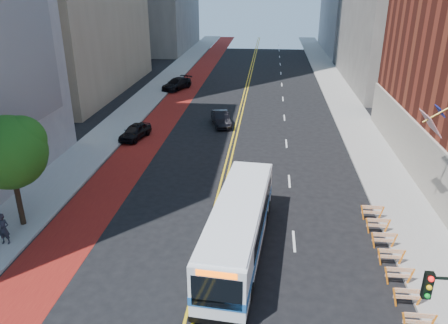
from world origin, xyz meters
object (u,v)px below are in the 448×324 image
at_px(car_b, 221,119).
at_px(car_c, 177,84).
at_px(street_tree, 10,149).
at_px(car_a, 135,132).
at_px(pedestrian, 3,229).
at_px(transit_bus, 239,226).

height_order(car_b, car_c, car_c).
bearing_deg(street_tree, car_a, 82.39).
relative_size(car_b, car_c, 0.84).
xyz_separation_m(car_c, pedestrian, (-1.83, -37.69, 0.31)).
height_order(street_tree, car_a, street_tree).
height_order(street_tree, pedestrian, street_tree).
relative_size(transit_bus, car_a, 2.83).
relative_size(street_tree, pedestrian, 3.69).
relative_size(street_tree, transit_bus, 0.58).
distance_m(street_tree, transit_bus, 13.48).
distance_m(car_a, car_c, 19.71).
distance_m(car_a, car_b, 8.87).
relative_size(car_a, car_b, 0.94).
distance_m(car_a, pedestrian, 18.09).
relative_size(car_b, pedestrian, 2.38).
bearing_deg(car_b, transit_bus, -96.70).
bearing_deg(car_c, pedestrian, -71.21).
bearing_deg(pedestrian, car_a, 81.05).
height_order(car_a, car_c, car_c).
bearing_deg(car_c, car_b, -41.32).
distance_m(car_b, pedestrian, 24.66).
bearing_deg(car_a, transit_bus, -45.16).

